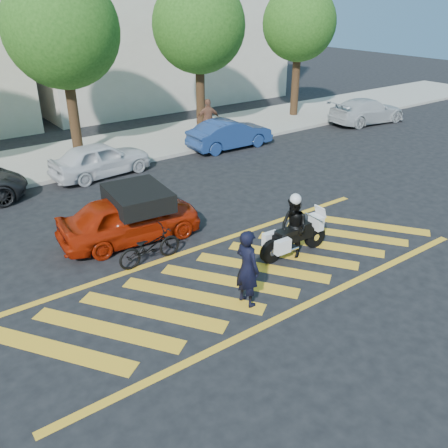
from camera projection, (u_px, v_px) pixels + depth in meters
ground at (247, 273)px, 12.34m from camera, size 90.00×90.00×0.00m
sidewalk at (79, 156)px, 21.04m from camera, size 60.00×5.00×0.15m
crosswalk at (246, 274)px, 12.32m from camera, size 12.33×4.00×0.01m
building_right at (154, 12)px, 29.95m from camera, size 16.00×8.00×11.00m
tree_center at (65, 34)px, 18.95m from camera, size 4.60×4.60×7.56m
tree_right at (201, 29)px, 22.40m from camera, size 4.40×4.40×7.41m
tree_far_right at (300, 26)px, 25.87m from camera, size 4.00×4.00×7.10m
officer_bike at (247, 268)px, 10.77m from camera, size 0.50×0.72×1.90m
bicycle at (150, 247)px, 12.66m from camera, size 1.83×0.68×0.96m
police_motorcycle at (293, 237)px, 12.99m from camera, size 2.26×0.73×0.99m
officer_moto at (294, 228)px, 12.85m from camera, size 0.68×0.85×1.70m
red_convertible at (130, 218)px, 13.74m from camera, size 4.24×2.01×1.40m
parked_mid_right at (101, 159)px, 18.68m from camera, size 4.11×1.95×1.36m
parked_right at (230, 134)px, 22.04m from camera, size 4.11×1.54×1.34m
parked_far_right at (367, 111)px, 26.34m from camera, size 4.83×2.37×1.35m
pedestrian_right at (208, 120)px, 22.57m from camera, size 1.25×0.88×1.97m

